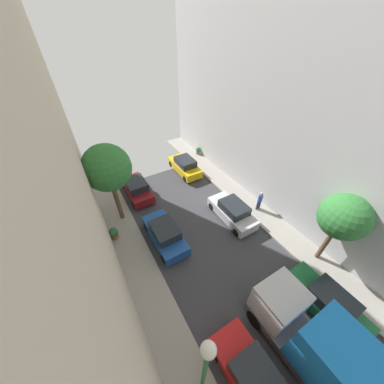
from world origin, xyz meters
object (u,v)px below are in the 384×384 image
at_px(street_tree_0, 107,168).
at_px(potted_plant_2, 114,233).
at_px(lamp_post, 206,366).
at_px(potted_plant_0, 198,150).
at_px(parked_car_right_4, 185,166).
at_px(parked_car_left_3, 165,234).
at_px(parked_car_right_3, 232,212).
at_px(parked_car_right_2, 327,302).
at_px(delivery_truck, 331,361).
at_px(parked_car_left_2, 255,380).
at_px(parked_car_left_4, 137,188).
at_px(street_tree_1, 344,217).
at_px(pedestrian, 260,200).

relative_size(street_tree_0, potted_plant_2, 6.89).
distance_m(potted_plant_2, lamp_post, 10.29).
bearing_deg(potted_plant_0, potted_plant_2, -147.75).
bearing_deg(parked_car_right_4, parked_car_left_3, -128.08).
xyz_separation_m(parked_car_right_3, lamp_post, (-7.30, -7.05, 3.19)).
xyz_separation_m(parked_car_right_2, delivery_truck, (-2.70, -1.44, 1.07)).
bearing_deg(parked_car_left_3, parked_car_left_2, -90.00).
height_order(parked_car_left_4, street_tree_0, street_tree_0).
relative_size(street_tree_1, potted_plant_2, 5.68).
bearing_deg(parked_car_right_2, lamp_post, 174.70).
bearing_deg(street_tree_1, parked_car_left_2, -163.05).
relative_size(parked_car_right_2, delivery_truck, 0.64).
xyz_separation_m(parked_car_left_4, parked_car_right_2, (5.40, -14.25, 0.00)).
bearing_deg(street_tree_0, parked_car_left_3, -61.44).
relative_size(parked_car_left_4, parked_car_right_2, 1.00).
relative_size(parked_car_right_2, potted_plant_2, 4.71).
distance_m(parked_car_left_3, lamp_post, 8.57).
bearing_deg(parked_car_right_4, delivery_truck, -99.17).
bearing_deg(lamp_post, parked_car_right_2, -5.30).
bearing_deg(parked_car_left_2, street_tree_0, 99.21).
relative_size(parked_car_right_3, lamp_post, 0.73).
height_order(parked_car_left_3, potted_plant_2, parked_car_left_3).
bearing_deg(pedestrian, parked_car_right_4, 106.97).
relative_size(parked_car_left_3, parked_car_right_2, 1.00).
bearing_deg(parked_car_right_2, parked_car_left_3, 122.74).
height_order(parked_car_left_3, lamp_post, lamp_post).
relative_size(parked_car_left_3, lamp_post, 0.73).
distance_m(parked_car_left_4, potted_plant_0, 9.04).
xyz_separation_m(parked_car_left_2, street_tree_0, (-2.02, 12.45, 3.97)).
xyz_separation_m(parked_car_left_3, street_tree_0, (-2.02, 3.71, 3.97)).
xyz_separation_m(parked_car_left_2, parked_car_left_3, (0.00, 8.74, 0.00)).
bearing_deg(parked_car_left_4, potted_plant_0, 21.62).
bearing_deg(parked_car_left_4, street_tree_0, -133.30).
height_order(delivery_truck, pedestrian, delivery_truck).
relative_size(parked_car_left_3, potted_plant_2, 4.71).
height_order(delivery_truck, street_tree_0, street_tree_0).
relative_size(pedestrian, potted_plant_0, 2.08).
height_order(parked_car_right_3, parked_car_right_4, same).
height_order(parked_car_left_2, parked_car_right_2, same).
relative_size(parked_car_right_3, street_tree_1, 0.83).
distance_m(parked_car_left_2, delivery_truck, 3.11).
distance_m(parked_car_right_3, street_tree_0, 9.48).
bearing_deg(parked_car_right_4, lamp_post, -116.54).
bearing_deg(street_tree_1, delivery_truck, -146.18).
height_order(parked_car_right_2, delivery_truck, delivery_truck).
relative_size(parked_car_right_3, potted_plant_0, 5.08).
bearing_deg(parked_car_right_4, parked_car_left_4, -169.06).
distance_m(parked_car_right_2, potted_plant_2, 13.36).
distance_m(parked_car_left_2, parked_car_left_3, 8.74).
height_order(potted_plant_0, potted_plant_2, potted_plant_2).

